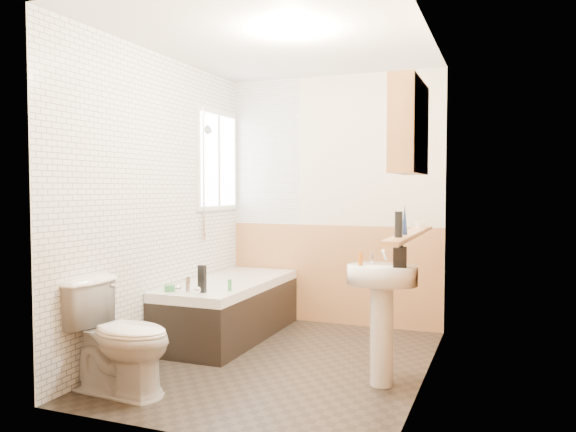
{
  "coord_description": "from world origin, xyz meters",
  "views": [
    {
      "loc": [
        1.63,
        -4.04,
        1.37
      ],
      "look_at": [
        0.0,
        0.15,
        1.15
      ],
      "focal_mm": 35.0,
      "sensor_mm": 36.0,
      "label": 1
    }
  ],
  "objects_px": {
    "toilet": "(120,337)",
    "sink": "(382,300)",
    "pine_shelf": "(411,234)",
    "bathtub": "(230,307)",
    "medicine_cabinet": "(409,127)"
  },
  "relations": [
    {
      "from": "pine_shelf",
      "to": "medicine_cabinet",
      "type": "height_order",
      "value": "medicine_cabinet"
    },
    {
      "from": "sink",
      "to": "pine_shelf",
      "type": "distance_m",
      "value": 0.51
    },
    {
      "from": "bathtub",
      "to": "toilet",
      "type": "bearing_deg",
      "value": -91.11
    },
    {
      "from": "bathtub",
      "to": "pine_shelf",
      "type": "distance_m",
      "value": 2.09
    },
    {
      "from": "toilet",
      "to": "pine_shelf",
      "type": "relative_size",
      "value": 0.51
    },
    {
      "from": "sink",
      "to": "medicine_cabinet",
      "type": "relative_size",
      "value": 1.37
    },
    {
      "from": "toilet",
      "to": "sink",
      "type": "height_order",
      "value": "sink"
    },
    {
      "from": "bathtub",
      "to": "toilet",
      "type": "relative_size",
      "value": 2.15
    },
    {
      "from": "sink",
      "to": "medicine_cabinet",
      "type": "height_order",
      "value": "medicine_cabinet"
    },
    {
      "from": "sink",
      "to": "pine_shelf",
      "type": "bearing_deg",
      "value": 4.84
    },
    {
      "from": "pine_shelf",
      "to": "sink",
      "type": "bearing_deg",
      "value": 171.44
    },
    {
      "from": "bathtub",
      "to": "medicine_cabinet",
      "type": "height_order",
      "value": "medicine_cabinet"
    },
    {
      "from": "sink",
      "to": "pine_shelf",
      "type": "height_order",
      "value": "pine_shelf"
    },
    {
      "from": "pine_shelf",
      "to": "medicine_cabinet",
      "type": "xyz_separation_m",
      "value": [
        -0.03,
        0.03,
        0.71
      ]
    },
    {
      "from": "toilet",
      "to": "sink",
      "type": "distance_m",
      "value": 1.8
    }
  ]
}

